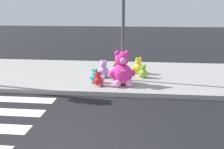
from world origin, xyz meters
TOP-DOWN VIEW (x-y plane):
  - ground_plane at (0.00, 0.00)m, footprint 60.00×60.00m
  - sidewalk at (0.00, 5.20)m, footprint 28.00×4.40m
  - sign_pole at (1.00, 4.40)m, footprint 0.56×0.11m
  - plush_pink_large at (1.01, 3.82)m, footprint 0.88×0.81m
  - plush_teal at (0.07, 3.98)m, footprint 0.36×0.33m
  - plush_lime at (1.73, 4.76)m, footprint 0.37×0.36m
  - plush_red at (0.26, 3.61)m, footprint 0.35×0.34m
  - plush_yellow at (1.55, 5.33)m, footprint 0.46×0.46m
  - plush_lavender at (0.27, 4.65)m, footprint 0.47×0.46m
  - plush_brown at (0.69, 5.04)m, footprint 0.36×0.39m

SIDE VIEW (x-z plane):
  - ground_plane at x=0.00m, z-range 0.00..0.00m
  - sidewalk at x=0.00m, z-range 0.00..0.15m
  - plush_teal at x=0.07m, z-range 0.10..0.58m
  - plush_red at x=0.26m, z-range 0.10..0.59m
  - plush_lime at x=1.73m, z-range 0.10..0.61m
  - plush_brown at x=0.69m, z-range 0.10..0.61m
  - plush_yellow at x=1.55m, z-range 0.09..0.73m
  - plush_lavender at x=0.27m, z-range 0.09..0.73m
  - plush_pink_large at x=1.01m, z-range 0.03..1.19m
  - sign_pole at x=1.00m, z-range 0.25..3.45m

